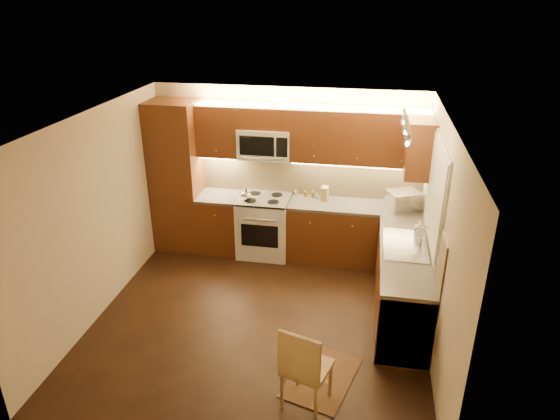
% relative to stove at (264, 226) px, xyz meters
% --- Properties ---
extents(floor, '(4.00, 4.00, 0.01)m').
position_rel_stove_xyz_m(floor, '(0.30, -1.68, -0.46)').
color(floor, black).
rests_on(floor, ground).
extents(ceiling, '(4.00, 4.00, 0.01)m').
position_rel_stove_xyz_m(ceiling, '(0.30, -1.68, 2.04)').
color(ceiling, beige).
rests_on(ceiling, ground).
extents(wall_back, '(4.00, 0.01, 2.50)m').
position_rel_stove_xyz_m(wall_back, '(0.30, 0.32, 0.79)').
color(wall_back, tan).
rests_on(wall_back, ground).
extents(wall_front, '(4.00, 0.01, 2.50)m').
position_rel_stove_xyz_m(wall_front, '(0.30, -3.67, 0.79)').
color(wall_front, tan).
rests_on(wall_front, ground).
extents(wall_left, '(0.01, 4.00, 2.50)m').
position_rel_stove_xyz_m(wall_left, '(-1.70, -1.68, 0.79)').
color(wall_left, tan).
rests_on(wall_left, ground).
extents(wall_right, '(0.01, 4.00, 2.50)m').
position_rel_stove_xyz_m(wall_right, '(2.30, -1.68, 0.79)').
color(wall_right, tan).
rests_on(wall_right, ground).
extents(pantry, '(0.70, 0.60, 2.30)m').
position_rel_stove_xyz_m(pantry, '(-1.35, 0.02, 0.69)').
color(pantry, '#43210E').
rests_on(pantry, floor).
extents(base_cab_back_left, '(0.62, 0.60, 0.86)m').
position_rel_stove_xyz_m(base_cab_back_left, '(-0.69, 0.02, -0.03)').
color(base_cab_back_left, '#43210E').
rests_on(base_cab_back_left, floor).
extents(counter_back_left, '(0.62, 0.60, 0.04)m').
position_rel_stove_xyz_m(counter_back_left, '(-0.69, 0.02, 0.42)').
color(counter_back_left, '#34322F').
rests_on(counter_back_left, base_cab_back_left).
extents(base_cab_back_right, '(1.92, 0.60, 0.86)m').
position_rel_stove_xyz_m(base_cab_back_right, '(1.34, 0.02, -0.03)').
color(base_cab_back_right, '#43210E').
rests_on(base_cab_back_right, floor).
extents(counter_back_right, '(1.92, 0.60, 0.04)m').
position_rel_stove_xyz_m(counter_back_right, '(1.34, 0.02, 0.42)').
color(counter_back_right, '#34322F').
rests_on(counter_back_right, base_cab_back_right).
extents(base_cab_right, '(0.60, 2.00, 0.86)m').
position_rel_stove_xyz_m(base_cab_right, '(2.00, -1.28, -0.03)').
color(base_cab_right, '#43210E').
rests_on(base_cab_right, floor).
extents(counter_right, '(0.60, 2.00, 0.04)m').
position_rel_stove_xyz_m(counter_right, '(2.00, -1.28, 0.42)').
color(counter_right, '#34322F').
rests_on(counter_right, base_cab_right).
extents(dishwasher, '(0.58, 0.60, 0.84)m').
position_rel_stove_xyz_m(dishwasher, '(2.00, -1.98, -0.03)').
color(dishwasher, silver).
rests_on(dishwasher, floor).
extents(backsplash_back, '(3.30, 0.02, 0.60)m').
position_rel_stove_xyz_m(backsplash_back, '(0.65, 0.31, 0.74)').
color(backsplash_back, tan).
rests_on(backsplash_back, wall_back).
extents(backsplash_right, '(0.02, 2.00, 0.60)m').
position_rel_stove_xyz_m(backsplash_right, '(2.29, -1.28, 0.74)').
color(backsplash_right, tan).
rests_on(backsplash_right, wall_right).
extents(upper_cab_back_left, '(0.62, 0.35, 0.75)m').
position_rel_stove_xyz_m(upper_cab_back_left, '(-0.69, 0.15, 1.42)').
color(upper_cab_back_left, '#43210E').
rests_on(upper_cab_back_left, wall_back).
extents(upper_cab_back_right, '(1.92, 0.35, 0.75)m').
position_rel_stove_xyz_m(upper_cab_back_right, '(1.34, 0.15, 1.42)').
color(upper_cab_back_right, '#43210E').
rests_on(upper_cab_back_right, wall_back).
extents(upper_cab_bridge, '(0.76, 0.35, 0.31)m').
position_rel_stove_xyz_m(upper_cab_bridge, '(0.00, 0.15, 1.63)').
color(upper_cab_bridge, '#43210E').
rests_on(upper_cab_bridge, wall_back).
extents(upper_cab_right_corner, '(0.35, 0.50, 0.75)m').
position_rel_stove_xyz_m(upper_cab_right_corner, '(2.12, -0.28, 1.42)').
color(upper_cab_right_corner, '#43210E').
rests_on(upper_cab_right_corner, wall_right).
extents(stove, '(0.76, 0.65, 0.92)m').
position_rel_stove_xyz_m(stove, '(0.00, 0.00, 0.00)').
color(stove, silver).
rests_on(stove, floor).
extents(microwave, '(0.76, 0.38, 0.44)m').
position_rel_stove_xyz_m(microwave, '(0.00, 0.14, 1.26)').
color(microwave, silver).
rests_on(microwave, wall_back).
extents(window_frame, '(0.03, 1.44, 1.24)m').
position_rel_stove_xyz_m(window_frame, '(2.29, -1.12, 1.14)').
color(window_frame, silver).
rests_on(window_frame, wall_right).
extents(window_blinds, '(0.02, 1.36, 1.16)m').
position_rel_stove_xyz_m(window_blinds, '(2.27, -1.12, 1.14)').
color(window_blinds, silver).
rests_on(window_blinds, wall_right).
extents(sink, '(0.52, 0.86, 0.15)m').
position_rel_stove_xyz_m(sink, '(2.00, -1.12, 0.52)').
color(sink, silver).
rests_on(sink, counter_right).
extents(faucet, '(0.20, 0.04, 0.30)m').
position_rel_stove_xyz_m(faucet, '(2.18, -1.12, 0.59)').
color(faucet, silver).
rests_on(faucet, counter_right).
extents(track_light_bar, '(0.04, 1.20, 0.03)m').
position_rel_stove_xyz_m(track_light_bar, '(1.85, -1.27, 2.00)').
color(track_light_bar, silver).
rests_on(track_light_bar, ceiling).
extents(kettle, '(0.22, 0.22, 0.20)m').
position_rel_stove_xyz_m(kettle, '(-0.24, -0.12, 0.56)').
color(kettle, silver).
rests_on(kettle, stove).
extents(toaster_oven, '(0.53, 0.48, 0.26)m').
position_rel_stove_xyz_m(toaster_oven, '(2.02, 0.01, 0.57)').
color(toaster_oven, silver).
rests_on(toaster_oven, counter_back_right).
extents(knife_block, '(0.11, 0.16, 0.21)m').
position_rel_stove_xyz_m(knife_block, '(0.89, 0.13, 0.54)').
color(knife_block, '#A27249').
rests_on(knife_block, counter_back_right).
extents(spice_jar_a, '(0.05, 0.05, 0.10)m').
position_rel_stove_xyz_m(spice_jar_a, '(0.44, 0.26, 0.49)').
color(spice_jar_a, silver).
rests_on(spice_jar_a, counter_back_right).
extents(spice_jar_b, '(0.06, 0.06, 0.10)m').
position_rel_stove_xyz_m(spice_jar_b, '(0.70, 0.21, 0.49)').
color(spice_jar_b, olive).
rests_on(spice_jar_b, counter_back_right).
extents(spice_jar_c, '(0.05, 0.05, 0.10)m').
position_rel_stove_xyz_m(spice_jar_c, '(0.76, 0.17, 0.49)').
color(spice_jar_c, silver).
rests_on(spice_jar_c, counter_back_right).
extents(spice_jar_d, '(0.05, 0.05, 0.09)m').
position_rel_stove_xyz_m(spice_jar_d, '(0.59, 0.21, 0.48)').
color(spice_jar_d, brown).
rests_on(spice_jar_d, counter_back_right).
extents(soap_bottle, '(0.11, 0.11, 0.21)m').
position_rel_stove_xyz_m(soap_bottle, '(2.17, -0.83, 0.55)').
color(soap_bottle, silver).
rests_on(soap_bottle, counter_right).
extents(rug, '(0.84, 1.05, 0.01)m').
position_rel_stove_xyz_m(rug, '(1.17, -2.58, -0.45)').
color(rug, black).
rests_on(rug, floor).
extents(dining_chair, '(0.52, 0.52, 0.95)m').
position_rel_stove_xyz_m(dining_chair, '(1.05, -2.95, 0.01)').
color(dining_chair, '#A27249').
rests_on(dining_chair, floor).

